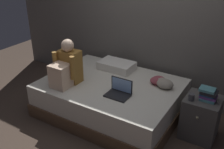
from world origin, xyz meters
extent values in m
plane|color=#47382D|center=(0.00, 0.00, 0.00)|extent=(8.00, 8.00, 0.00)
cube|color=#605B56|center=(0.00, 1.20, 1.35)|extent=(5.60, 0.10, 2.70)
cube|color=brown|center=(-0.20, 0.30, 0.10)|extent=(2.00, 1.50, 0.20)
cube|color=beige|center=(-0.20, 0.30, 0.35)|extent=(1.96, 1.46, 0.30)
cube|color=#474442|center=(1.10, 0.44, 0.29)|extent=(0.44, 0.44, 0.57)
sphere|color=gray|center=(1.10, 0.22, 0.41)|extent=(0.04, 0.04, 0.04)
cube|color=olive|center=(-0.73, 0.04, 0.75)|extent=(0.30, 0.20, 0.48)
sphere|color=beige|center=(-0.73, 0.01, 1.07)|extent=(0.18, 0.18, 0.18)
cube|color=beige|center=(-0.73, -0.18, 0.68)|extent=(0.26, 0.24, 0.34)
cylinder|color=olive|center=(-0.89, -0.10, 0.81)|extent=(0.07, 0.07, 0.34)
cylinder|color=olive|center=(-0.57, -0.10, 0.81)|extent=(0.07, 0.07, 0.34)
cube|color=black|center=(0.08, 0.01, 0.52)|extent=(0.32, 0.22, 0.02)
cube|color=black|center=(0.08, 0.12, 0.63)|extent=(0.32, 0.01, 0.20)
cube|color=#8CB2EA|center=(0.08, 0.12, 0.63)|extent=(0.29, 0.00, 0.18)
cube|color=silver|center=(-0.37, 0.75, 0.57)|extent=(0.56, 0.36, 0.13)
cube|color=teal|center=(1.15, 0.42, 0.59)|extent=(0.18, 0.14, 0.03)
cube|color=#703D84|center=(1.15, 0.43, 0.62)|extent=(0.20, 0.14, 0.03)
cube|color=#284C84|center=(1.13, 0.42, 0.65)|extent=(0.17, 0.13, 0.03)
cube|color=black|center=(1.15, 0.42, 0.69)|extent=(0.20, 0.16, 0.04)
cube|color=teal|center=(1.12, 0.42, 0.72)|extent=(0.18, 0.15, 0.03)
cylinder|color=#3D3D42|center=(0.97, 0.32, 0.62)|extent=(0.08, 0.08, 0.09)
ellipsoid|color=#8E3D47|center=(0.39, 0.60, 0.56)|extent=(0.20, 0.17, 0.11)
ellipsoid|color=gray|center=(0.45, 0.62, 0.56)|extent=(0.21, 0.18, 0.11)
ellipsoid|color=#8E3D47|center=(0.41, 0.64, 0.56)|extent=(0.21, 0.18, 0.12)
ellipsoid|color=gray|center=(0.53, 0.56, 0.57)|extent=(0.24, 0.20, 0.13)
camera|label=1|loc=(1.60, -2.58, 2.28)|focal=41.78mm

